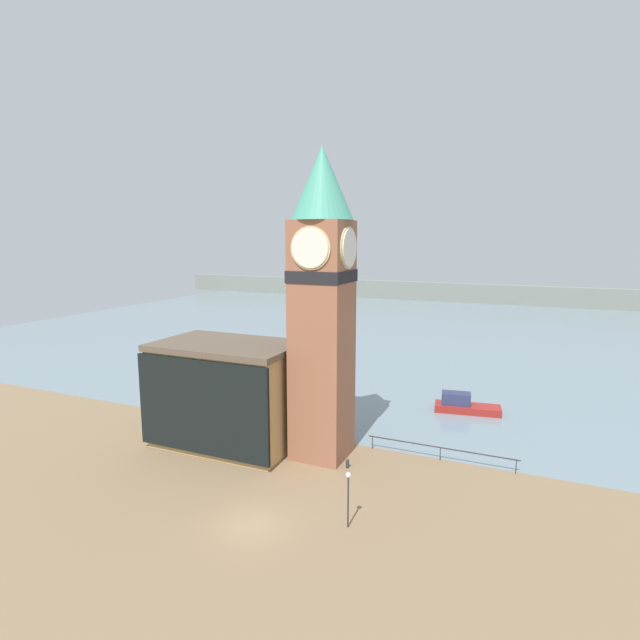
% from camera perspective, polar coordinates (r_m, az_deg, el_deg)
% --- Properties ---
extents(ground_plane, '(160.00, 160.00, 0.00)m').
position_cam_1_polar(ground_plane, '(32.69, -7.80, -22.17)').
color(ground_plane, '#846B4C').
extents(water, '(160.00, 120.00, 0.00)m').
position_cam_1_polar(water, '(99.90, 14.71, -0.77)').
color(water, gray).
rests_on(water, ground_plane).
extents(far_shoreline, '(180.00, 3.00, 5.00)m').
position_cam_1_polar(far_shoreline, '(138.88, 17.35, 2.93)').
color(far_shoreline, gray).
rests_on(far_shoreline, water).
extents(pier_railing, '(11.58, 0.08, 1.09)m').
position_cam_1_polar(pier_railing, '(40.86, 13.60, -14.11)').
color(pier_railing, '#333338').
rests_on(pier_railing, ground_plane).
extents(clock_tower, '(4.66, 4.66, 23.64)m').
position_cam_1_polar(clock_tower, '(37.70, 0.25, 2.49)').
color(clock_tower, '#935B42').
rests_on(clock_tower, ground_plane).
extents(pier_building, '(11.84, 7.49, 8.59)m').
position_cam_1_polar(pier_building, '(42.49, -10.56, -8.25)').
color(pier_building, tan).
rests_on(pier_building, ground_plane).
extents(boat_near, '(6.56, 3.07, 1.90)m').
position_cam_1_polar(boat_near, '(52.10, 16.09, -9.33)').
color(boat_near, maroon).
rests_on(boat_near, water).
extents(mooring_bollard_near, '(0.27, 0.27, 0.70)m').
position_cam_1_polar(mooring_bollard_near, '(38.93, 3.16, -16.01)').
color(mooring_bollard_near, '#2D2D33').
rests_on(mooring_bollard_near, ground_plane).
extents(lamp_post, '(0.32, 0.32, 3.48)m').
position_cam_1_polar(lamp_post, '(31.04, 3.25, -18.67)').
color(lamp_post, '#2D2D33').
rests_on(lamp_post, ground_plane).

